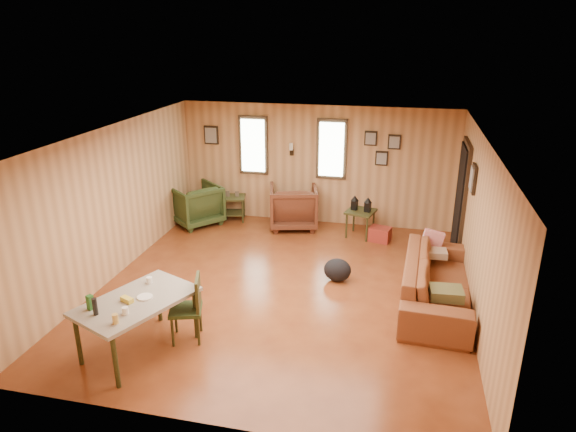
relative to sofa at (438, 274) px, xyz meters
name	(u,v)px	position (x,y,z in m)	size (l,w,h in m)	color
room	(297,210)	(-2.12, 0.22, 0.74)	(5.54, 6.04, 2.44)	brown
sofa	(438,274)	(0.00, 0.00, 0.00)	(2.40, 0.70, 0.94)	brown
recliner_brown	(293,205)	(-2.68, 2.53, 0.01)	(0.92, 0.86, 0.95)	#512818
recliner_green	(196,203)	(-4.65, 2.26, -0.02)	(0.88, 0.83, 0.91)	#2D3D1C
end_table	(233,204)	(-3.98, 2.63, -0.11)	(0.59, 0.56, 0.64)	#323517
side_table	(361,209)	(-1.32, 2.33, 0.08)	(0.61, 0.61, 0.81)	#323517
cooler	(380,234)	(-0.92, 2.17, -0.33)	(0.44, 0.36, 0.27)	maroon
backpack	(337,270)	(-1.50, 0.38, -0.28)	(0.44, 0.34, 0.38)	black
sofa_pillows	(439,268)	(0.02, 0.14, 0.04)	(0.55, 1.84, 0.38)	brown
dining_table	(136,305)	(-3.65, -2.04, 0.19)	(1.34, 1.63, 0.93)	gray
dining_chair	(191,305)	(-3.11, -1.64, 0.03)	(0.50, 0.50, 0.88)	#2D3D1C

